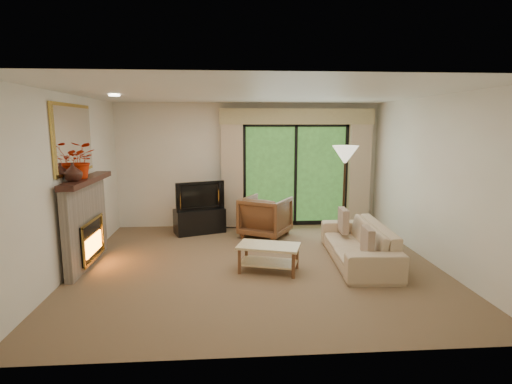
{
  "coord_description": "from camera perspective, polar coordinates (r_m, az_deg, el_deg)",
  "views": [
    {
      "loc": [
        -0.45,
        -5.93,
        2.16
      ],
      "look_at": [
        0.0,
        0.3,
        1.1
      ],
      "focal_mm": 28.0,
      "sensor_mm": 36.0,
      "label": 1
    }
  ],
  "objects": [
    {
      "name": "floor",
      "position": [
        6.33,
        0.2,
        -10.33
      ],
      "size": [
        5.5,
        5.5,
        0.0
      ],
      "primitive_type": "plane",
      "color": "#7D6145",
      "rests_on": "ground"
    },
    {
      "name": "ceiling",
      "position": [
        5.96,
        0.21,
        13.86
      ],
      "size": [
        5.5,
        5.5,
        0.0
      ],
      "primitive_type": "plane",
      "rotation": [
        3.14,
        0.0,
        0.0
      ],
      "color": "silver",
      "rests_on": "ground"
    },
    {
      "name": "wall_back",
      "position": [
        8.49,
        -1.07,
        3.81
      ],
      "size": [
        5.0,
        0.0,
        5.0
      ],
      "primitive_type": "plane",
      "rotation": [
        1.57,
        0.0,
        0.0
      ],
      "color": "white",
      "rests_on": "ground"
    },
    {
      "name": "wall_front",
      "position": [
        3.56,
        3.26,
        -4.33
      ],
      "size": [
        5.0,
        0.0,
        5.0
      ],
      "primitive_type": "plane",
      "rotation": [
        -1.57,
        0.0,
        0.0
      ],
      "color": "white",
      "rests_on": "ground"
    },
    {
      "name": "wall_left",
      "position": [
        6.42,
        -25.09,
        1.02
      ],
      "size": [
        0.0,
        5.0,
        5.0
      ],
      "primitive_type": "plane",
      "rotation": [
        1.57,
        0.0,
        1.57
      ],
      "color": "white",
      "rests_on": "ground"
    },
    {
      "name": "wall_right",
      "position": [
        6.79,
        24.02,
        1.52
      ],
      "size": [
        0.0,
        5.0,
        5.0
      ],
      "primitive_type": "plane",
      "rotation": [
        1.57,
        0.0,
        -1.57
      ],
      "color": "white",
      "rests_on": "ground"
    },
    {
      "name": "fireplace",
      "position": [
        6.67,
        -23.15,
        -3.93
      ],
      "size": [
        0.24,
        1.7,
        1.37
      ],
      "primitive_type": null,
      "color": "gray",
      "rests_on": "floor"
    },
    {
      "name": "mirror",
      "position": [
        6.54,
        -24.59,
        6.93
      ],
      "size": [
        0.07,
        1.45,
        1.02
      ],
      "primitive_type": null,
      "color": "gold",
      "rests_on": "wall_left"
    },
    {
      "name": "sliding_door",
      "position": [
        8.57,
        5.65,
        2.48
      ],
      "size": [
        2.26,
        0.1,
        2.16
      ],
      "primitive_type": null,
      "color": "black",
      "rests_on": "floor"
    },
    {
      "name": "curtain_left",
      "position": [
        8.33,
        -3.42,
        2.99
      ],
      "size": [
        0.45,
        0.18,
        2.35
      ],
      "primitive_type": "cube",
      "color": "#C4AA8B",
      "rests_on": "floor"
    },
    {
      "name": "curtain_right",
      "position": [
        8.78,
        14.51,
        3.05
      ],
      "size": [
        0.45,
        0.18,
        2.35
      ],
      "primitive_type": "cube",
      "color": "#C4AA8B",
      "rests_on": "floor"
    },
    {
      "name": "cornice",
      "position": [
        8.42,
        5.89,
        10.67
      ],
      "size": [
        3.2,
        0.24,
        0.32
      ],
      "primitive_type": "cube",
      "color": "tan",
      "rests_on": "wall_back"
    },
    {
      "name": "media_console",
      "position": [
        8.13,
        -8.06,
        -4.1
      ],
      "size": [
        1.07,
        0.75,
        0.49
      ],
      "primitive_type": "cube",
      "rotation": [
        0.0,
        0.0,
        0.35
      ],
      "color": "black",
      "rests_on": "floor"
    },
    {
      "name": "tv",
      "position": [
        8.02,
        -8.15,
        -0.43
      ],
      "size": [
        0.96,
        0.46,
        0.57
      ],
      "primitive_type": "imported",
      "rotation": [
        0.0,
        0.0,
        0.35
      ],
      "color": "black",
      "rests_on": "media_console"
    },
    {
      "name": "armchair",
      "position": [
        7.77,
        1.37,
        -3.52
      ],
      "size": [
        1.15,
        1.16,
        0.78
      ],
      "primitive_type": "imported",
      "rotation": [
        0.0,
        0.0,
        2.62
      ],
      "color": "brown",
      "rests_on": "floor"
    },
    {
      "name": "sofa",
      "position": [
        6.58,
        14.37,
        -7.04
      ],
      "size": [
        0.95,
        2.14,
        0.61
      ],
      "primitive_type": "imported",
      "rotation": [
        0.0,
        0.0,
        -1.63
      ],
      "color": "tan",
      "rests_on": "floor"
    },
    {
      "name": "pillow_near",
      "position": [
        5.96,
        15.64,
        -6.73
      ],
      "size": [
        0.12,
        0.39,
        0.38
      ],
      "primitive_type": "cube",
      "rotation": [
        0.0,
        0.0,
        -0.06
      ],
      "color": "brown",
      "rests_on": "sofa"
    },
    {
      "name": "pillow_far",
      "position": [
        7.06,
        12.36,
        -3.99
      ],
      "size": [
        0.13,
        0.42,
        0.41
      ],
      "primitive_type": "cube",
      "rotation": [
        0.0,
        0.0,
        -0.06
      ],
      "color": "brown",
      "rests_on": "sofa"
    },
    {
      "name": "coffee_table",
      "position": [
        6.0,
        1.82,
        -9.41
      ],
      "size": [
        1.0,
        0.74,
        0.4
      ],
      "primitive_type": null,
      "rotation": [
        0.0,
        0.0,
        -0.3
      ],
      "color": "beige",
      "rests_on": "floor"
    },
    {
      "name": "floor_lamp",
      "position": [
        7.59,
        12.43,
        -0.23
      ],
      "size": [
        0.59,
        0.59,
        1.78
      ],
      "primitive_type": null,
      "rotation": [
        0.0,
        0.0,
        0.27
      ],
      "color": "beige",
      "rests_on": "floor"
    },
    {
      "name": "vase",
      "position": [
        6.15,
        -24.69,
        2.61
      ],
      "size": [
        0.27,
        0.27,
        0.26
      ],
      "primitive_type": "imported",
      "rotation": [
        0.0,
        0.0,
        0.06
      ],
      "color": "#361A14",
      "rests_on": "fireplace"
    },
    {
      "name": "branches",
      "position": [
        6.42,
        -23.84,
        4.15
      ],
      "size": [
        0.5,
        0.43,
        0.54
      ],
      "primitive_type": "imported",
      "rotation": [
        0.0,
        0.0,
        0.03
      ],
      "color": "red",
      "rests_on": "fireplace"
    }
  ]
}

